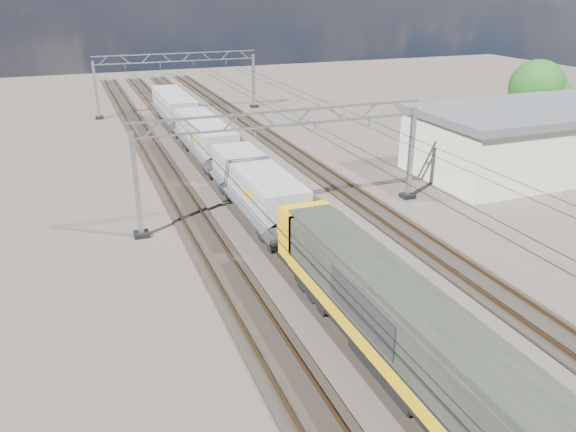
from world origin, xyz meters
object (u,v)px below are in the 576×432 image
object	(u,v)px
catenary_gantry_mid	(286,159)
industrial_shed	(528,139)
catenary_gantry_far	(178,80)
hopper_wagon_third	(174,107)
hopper_wagon_mid	(205,137)
tree_far	(541,90)
hopper_wagon_lead	(256,187)
locomotive	(404,329)

from	to	relation	value
catenary_gantry_mid	industrial_shed	world-z (taller)	catenary_gantry_mid
catenary_gantry_far	industrial_shed	world-z (taller)	catenary_gantry_far
catenary_gantry_far	hopper_wagon_third	world-z (taller)	catenary_gantry_far
catenary_gantry_mid	hopper_wagon_mid	xyz separation A→B (m)	(-2.00, 14.35, -1.67)
hopper_wagon_third	industrial_shed	distance (m)	35.80
tree_far	hopper_wagon_mid	bearing A→B (deg)	171.96
hopper_wagon_lead	industrial_shed	bearing A→B (deg)	4.40
hopper_wagon_lead	industrial_shed	world-z (taller)	industrial_shed
hopper_wagon_third	industrial_shed	xyz separation A→B (m)	(24.00, -26.55, 0.49)
catenary_gantry_mid	tree_far	xyz separation A→B (m)	(30.32, 9.79, 1.14)
catenary_gantry_far	tree_far	size ratio (longest dim) A/B	2.52
industrial_shed	hopper_wagon_third	bearing A→B (deg)	132.11
catenary_gantry_mid	catenary_gantry_far	distance (m)	36.00
catenary_gantry_far	hopper_wagon_mid	size ratio (longest dim) A/B	1.53
catenary_gantry_mid	locomotive	world-z (taller)	catenary_gantry_mid
catenary_gantry_far	hopper_wagon_mid	xyz separation A→B (m)	(-2.00, -21.65, -1.67)
locomotive	tree_far	xyz separation A→B (m)	(32.32, 27.33, 2.72)
catenary_gantry_far	locomotive	world-z (taller)	catenary_gantry_far
catenary_gantry_far	hopper_wagon_mid	world-z (taller)	catenary_gantry_far
locomotive	industrial_shed	size ratio (longest dim) A/B	1.13
hopper_wagon_third	industrial_shed	world-z (taller)	industrial_shed
locomotive	tree_far	bearing A→B (deg)	40.22
hopper_wagon_lead	hopper_wagon_mid	xyz separation A→B (m)	(0.00, 14.20, 0.00)
catenary_gantry_mid	hopper_wagon_lead	bearing A→B (deg)	175.61
industrial_shed	tree_far	xyz separation A→B (m)	(8.32, 7.79, 2.32)
locomotive	tree_far	distance (m)	42.41
locomotive	industrial_shed	bearing A→B (deg)	39.15
catenary_gantry_far	tree_far	bearing A→B (deg)	-40.85
hopper_wagon_third	tree_far	size ratio (longest dim) A/B	1.64
hopper_wagon_third	industrial_shed	bearing A→B (deg)	-47.89
catenary_gantry_mid	hopper_wagon_third	world-z (taller)	catenary_gantry_mid
catenary_gantry_mid	tree_far	size ratio (longest dim) A/B	2.52
catenary_gantry_far	hopper_wagon_lead	size ratio (longest dim) A/B	1.53
catenary_gantry_mid	hopper_wagon_lead	xyz separation A→B (m)	(-2.00, 0.15, -1.67)
hopper_wagon_third	catenary_gantry_far	bearing A→B (deg)	74.96
locomotive	hopper_wagon_mid	size ratio (longest dim) A/B	1.62
catenary_gantry_mid	catenary_gantry_far	bearing A→B (deg)	90.00
catenary_gantry_far	industrial_shed	xyz separation A→B (m)	(22.00, -34.00, -1.18)
locomotive	industrial_shed	world-z (taller)	industrial_shed
locomotive	industrial_shed	xyz separation A→B (m)	(24.00, 19.54, 0.40)
hopper_wagon_lead	hopper_wagon_mid	distance (m)	14.20
hopper_wagon_third	locomotive	bearing A→B (deg)	-90.00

